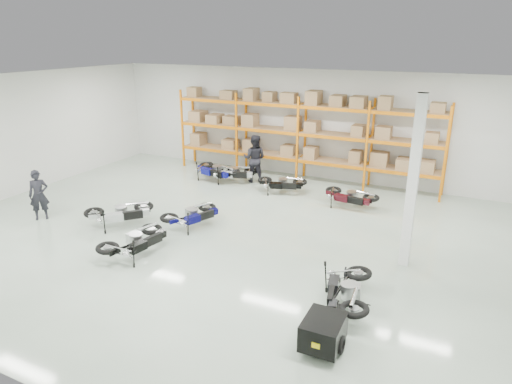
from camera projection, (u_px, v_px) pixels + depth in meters
The scene contains 14 objects.
room at pixel (223, 164), 13.18m from camera, with size 18.00×18.00×18.00m.
pallet_rack at pixel (302, 126), 18.66m from camera, with size 11.28×0.98×3.62m.
structural_column at pixel (413, 184), 11.45m from camera, with size 0.25×0.25×4.50m, color white.
moto_blue_centre at pixel (192, 211), 14.36m from camera, with size 0.76×1.71×1.05m, color #08074A, non-canonical shape.
moto_silver_left at pixel (120, 209), 14.44m from camera, with size 0.83×1.86×1.14m, color #BABCC1, non-canonical shape.
moto_black_far_left at pixel (136, 237), 12.46m from camera, with size 0.81×1.83×1.12m, color black, non-canonical shape.
moto_touring_right at pixel (346, 285), 10.06m from camera, with size 0.82×1.85×1.13m, color black, non-canonical shape.
trailer at pixel (323, 332), 8.76m from camera, with size 0.82×1.56×0.65m.
moto_back_a at pixel (215, 167), 18.99m from camera, with size 0.83×1.87×1.14m, color navy, non-canonical shape.
moto_back_b at pixel (232, 169), 18.77m from camera, with size 0.80×1.80×1.10m, color #A2A5AB, non-canonical shape.
moto_back_c at pixel (282, 180), 17.50m from camera, with size 0.73×1.65×1.01m, color black, non-canonical shape.
moto_back_d at pixel (350, 193), 16.03m from camera, with size 0.76×1.71×1.05m, color #3C0C14, non-canonical shape.
person_left at pixel (39, 195), 14.89m from camera, with size 0.61×0.40×1.67m, color black.
person_back at pixel (255, 159), 18.70m from camera, with size 0.96×0.75×1.98m, color black.
Camera 1 is at (6.43, -11.02, 5.77)m, focal length 32.00 mm.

